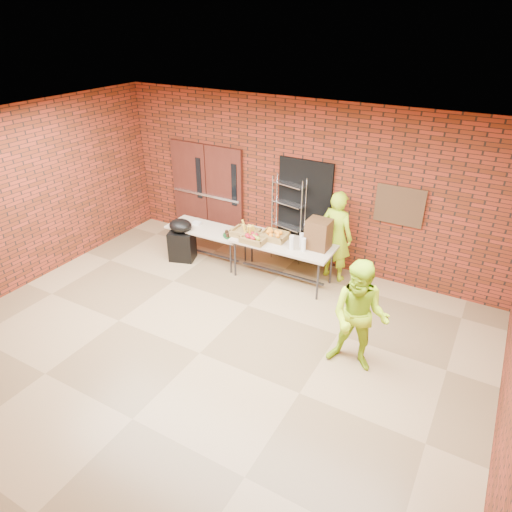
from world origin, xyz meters
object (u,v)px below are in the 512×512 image
at_px(table_right, 283,246).
at_px(covered_grill, 182,240).
at_px(coffee_dispenser, 319,234).
at_px(wire_rack, 288,220).
at_px(table_left, 207,231).
at_px(volunteer_woman, 336,236).
at_px(volunteer_man, 359,317).

height_order(table_right, covered_grill, covered_grill).
relative_size(table_right, coffee_dispenser, 3.57).
distance_m(wire_rack, coffee_dispenser, 1.14).
bearing_deg(table_left, table_right, -1.02).
bearing_deg(covered_grill, coffee_dispenser, -10.37).
distance_m(coffee_dispenser, volunteer_woman, 0.51).
xyz_separation_m(table_right, volunteer_man, (1.98, -1.63, 0.13)).
xyz_separation_m(wire_rack, table_right, (0.28, -0.78, -0.16)).
bearing_deg(table_right, wire_rack, 108.98).
distance_m(coffee_dispenser, covered_grill, 2.88).
bearing_deg(table_left, volunteer_man, -24.74).
bearing_deg(wire_rack, covered_grill, -137.56).
xyz_separation_m(coffee_dispenser, covered_grill, (-2.78, -0.41, -0.61)).
bearing_deg(coffee_dispenser, volunteer_man, -52.47).
bearing_deg(wire_rack, volunteer_woman, 1.32).
distance_m(coffee_dispenser, volunteer_man, 2.23).
distance_m(wire_rack, volunteer_man, 3.31).
bearing_deg(covered_grill, wire_rack, 11.00).
xyz_separation_m(coffee_dispenser, volunteer_man, (1.35, -1.76, -0.21)).
relative_size(table_right, volunteer_man, 1.14).
bearing_deg(volunteer_man, covered_grill, 158.37).
xyz_separation_m(table_right, coffee_dispenser, (0.63, 0.12, 0.34)).
relative_size(wire_rack, volunteer_woman, 1.01).
distance_m(table_right, volunteer_man, 2.57).
bearing_deg(volunteer_woman, coffee_dispenser, 78.74).
distance_m(covered_grill, volunteer_woman, 3.11).
xyz_separation_m(volunteer_woman, volunteer_man, (1.17, -2.20, -0.03)).
xyz_separation_m(wire_rack, covered_grill, (-1.87, -1.07, -0.44)).
bearing_deg(table_left, covered_grill, -147.06).
height_order(covered_grill, volunteer_woman, volunteer_woman).
height_order(wire_rack, table_left, wire_rack).
xyz_separation_m(table_left, volunteer_man, (3.70, -1.64, 0.23)).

